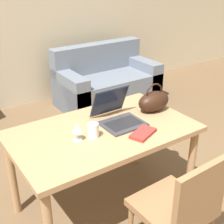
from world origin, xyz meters
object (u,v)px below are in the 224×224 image
laptop (117,113)px  handbag (154,101)px  chair (181,206)px  couch (106,83)px  wine_glass (77,129)px  drinking_glass (93,131)px

laptop → handbag: (0.36, -0.02, 0.02)m
chair → couch: 2.79m
couch → wine_glass: wine_glass is taller
couch → handbag: size_ratio=4.83×
handbag → drinking_glass: bearing=-171.4°
drinking_glass → handbag: size_ratio=0.36×
chair → wine_glass: size_ratio=6.49×
chair → drinking_glass: (-0.23, 0.67, 0.31)m
couch → laptop: size_ratio=3.87×
chair → drinking_glass: size_ratio=8.01×
laptop → wine_glass: (-0.40, -0.09, 0.02)m
chair → handbag: (0.42, 0.76, 0.34)m
couch → chair: bearing=-113.8°
couch → drinking_glass: (-1.35, -1.88, 0.50)m
chair → laptop: 0.85m
drinking_glass → handbag: handbag is taller
laptop → drinking_glass: laptop is taller
laptop → drinking_glass: (-0.28, -0.12, -0.01)m
wine_glass → couch: bearing=51.8°
laptop → drinking_glass: size_ratio=3.44×
wine_glass → handbag: size_ratio=0.45×
handbag → laptop: bearing=177.0°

